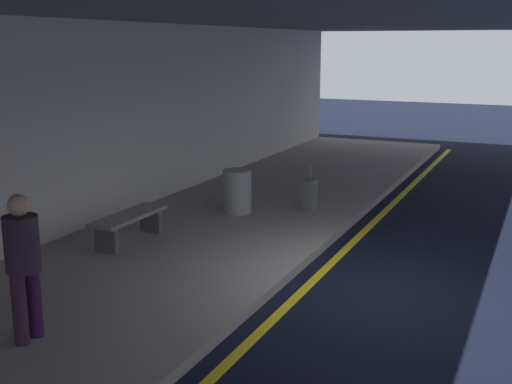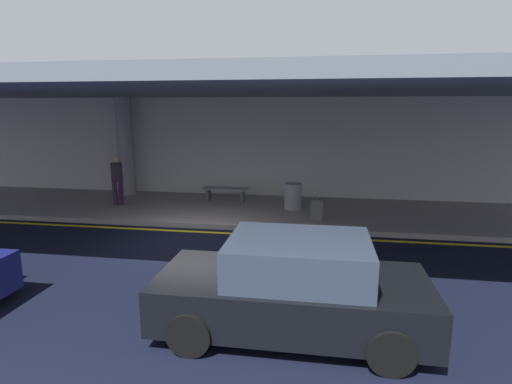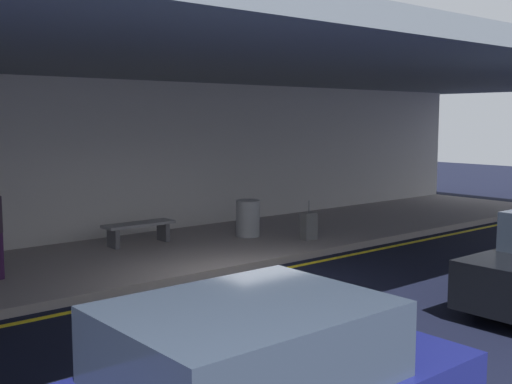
{
  "view_description": "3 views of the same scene",
  "coord_description": "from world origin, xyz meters",
  "views": [
    {
      "loc": [
        -8.41,
        -2.25,
        3.4
      ],
      "look_at": [
        -0.27,
        1.52,
        1.31
      ],
      "focal_mm": 44.9,
      "sensor_mm": 36.0,
      "label": 1
    },
    {
      "loc": [
        3.35,
        -9.93,
        3.4
      ],
      "look_at": [
        1.54,
        1.34,
        1.06
      ],
      "focal_mm": 28.78,
      "sensor_mm": 36.0,
      "label": 2
    },
    {
      "loc": [
        -6.92,
        -8.24,
        2.9
      ],
      "look_at": [
        1.62,
        1.9,
        1.37
      ],
      "focal_mm": 44.87,
      "sensor_mm": 36.0,
      "label": 3
    }
  ],
  "objects": [
    {
      "name": "ground_plane",
      "position": [
        0.0,
        0.0,
        0.0
      ],
      "size": [
        60.0,
        60.0,
        0.0
      ],
      "primitive_type": "plane",
      "color": "black"
    },
    {
      "name": "sidewalk",
      "position": [
        0.0,
        3.1,
        0.07
      ],
      "size": [
        26.0,
        4.2,
        0.15
      ],
      "primitive_type": "cube",
      "color": "gray",
      "rests_on": "ground"
    },
    {
      "name": "lane_stripe_yellow",
      "position": [
        0.0,
        0.7,
        0.0
      ],
      "size": [
        26.0,
        0.14,
        0.01
      ],
      "primitive_type": "cube",
      "color": "yellow",
      "rests_on": "ground"
    },
    {
      "name": "support_column_left_mid",
      "position": [
        -4.0,
        4.63,
        1.97
      ],
      "size": [
        0.61,
        0.61,
        3.65
      ],
      "primitive_type": "cylinder",
      "color": "gray",
      "rests_on": "sidewalk"
    },
    {
      "name": "ceiling_overhang",
      "position": [
        0.0,
        2.6,
        3.95
      ],
      "size": [
        28.0,
        13.2,
        0.3
      ],
      "primitive_type": "cube",
      "color": "slate",
      "rests_on": "support_column_far_left"
    },
    {
      "name": "terminal_back_wall",
      "position": [
        0.0,
        5.35,
        1.9
      ],
      "size": [
        26.0,
        0.3,
        3.8
      ],
      "primitive_type": "cube",
      "color": "#BBB7B4",
      "rests_on": "ground"
    },
    {
      "name": "car_black",
      "position": [
        2.99,
        -4.1,
        0.71
      ],
      "size": [
        4.1,
        1.92,
        1.5
      ],
      "rotation": [
        0.0,
        0.0,
        3.17
      ],
      "color": "black",
      "rests_on": "ground"
    },
    {
      "name": "traveler_with_luggage",
      "position": [
        -3.47,
        2.84,
        1.11
      ],
      "size": [
        0.38,
        0.38,
        1.68
      ],
      "rotation": [
        0.0,
        0.0,
        6.1
      ],
      "color": "#331D2E",
      "rests_on": "sidewalk"
    },
    {
      "name": "suitcase_upright_primary",
      "position": [
        3.26,
        1.97,
        0.46
      ],
      "size": [
        0.36,
        0.22,
        0.9
      ],
      "rotation": [
        0.0,
        0.0,
        0.02
      ],
      "color": "#5D5D5E",
      "rests_on": "sidewalk"
    },
    {
      "name": "bench_metal",
      "position": [
        0.01,
        3.97,
        0.5
      ],
      "size": [
        1.6,
        0.5,
        0.48
      ],
      "color": "slate",
      "rests_on": "sidewalk"
    },
    {
      "name": "trash_bin_steel",
      "position": [
        2.46,
        3.19,
        0.57
      ],
      "size": [
        0.56,
        0.56,
        0.85
      ],
      "primitive_type": "cylinder",
      "color": "gray",
      "rests_on": "sidewalk"
    }
  ]
}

